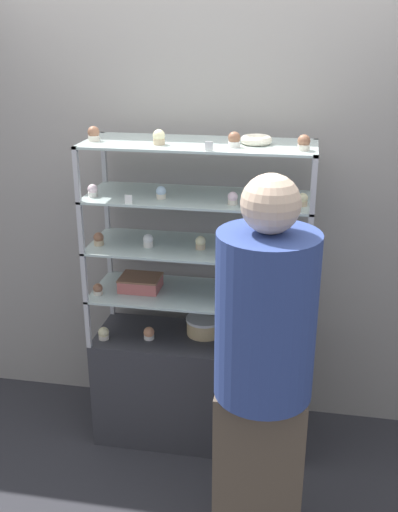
{
  "coord_description": "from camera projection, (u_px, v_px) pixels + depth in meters",
  "views": [
    {
      "loc": [
        0.52,
        -2.87,
        2.26
      ],
      "look_at": [
        0.0,
        0.0,
        1.12
      ],
      "focal_mm": 42.0,
      "sensor_mm": 36.0,
      "label": 1
    }
  ],
  "objects": [
    {
      "name": "layer_cake_centerpiece",
      "position": [
        204.0,
        325.0,
        3.34
      ],
      "size": [
        0.2,
        0.2,
        0.1
      ],
      "color": "#DBBC84",
      "rests_on": "display_base"
    },
    {
      "name": "cupcake_14",
      "position": [
        233.0,
        198.0,
        2.87
      ],
      "size": [
        0.05,
        0.05,
        0.06
      ],
      "color": "beige",
      "rests_on": "display_riser_upper"
    },
    {
      "name": "cupcake_8",
      "position": [
        148.0,
        241.0,
        3.1
      ],
      "size": [
        0.05,
        0.05,
        0.07
      ],
      "color": "white",
      "rests_on": "display_riser_middle"
    },
    {
      "name": "price_tag_3",
      "position": [
        128.0,
        199.0,
        2.88
      ],
      "size": [
        0.04,
        0.0,
        0.04
      ],
      "color": "white",
      "rests_on": "display_riser_upper"
    },
    {
      "name": "price_tag_0",
      "position": [
        232.0,
        356.0,
        3.09
      ],
      "size": [
        0.04,
        0.0,
        0.04
      ],
      "color": "white",
      "rests_on": "display_base"
    },
    {
      "name": "cupcake_1",
      "position": [
        149.0,
        333.0,
        3.29
      ],
      "size": [
        0.06,
        0.06,
        0.07
      ],
      "color": "white",
      "rests_on": "display_base"
    },
    {
      "name": "display_riser_middle",
      "position": [
        199.0,
        250.0,
        3.12
      ],
      "size": [
        1.15,
        0.43,
        0.27
      ],
      "color": "#B7B7BC",
      "rests_on": "display_riser_lower"
    },
    {
      "name": "cupcake_11",
      "position": [
        298.0,
        252.0,
        2.94
      ],
      "size": [
        0.05,
        0.05,
        0.07
      ],
      "color": "beige",
      "rests_on": "display_riser_middle"
    },
    {
      "name": "display_riser_lower",
      "position": [
        199.0,
        297.0,
        3.22
      ],
      "size": [
        1.15,
        0.43,
        0.27
      ],
      "color": "#B7B7BC",
      "rests_on": "display_base"
    },
    {
      "name": "back_wall",
      "position": [
        210.0,
        204.0,
        3.4
      ],
      "size": [
        8.0,
        0.05,
        2.6
      ],
      "color": "gray",
      "rests_on": "ground_plane"
    },
    {
      "name": "donut_glazed",
      "position": [
        256.0,
        140.0,
        2.87
      ],
      "size": [
        0.15,
        0.15,
        0.04
      ],
      "color": "#EFE5CC",
      "rests_on": "display_riser_top"
    },
    {
      "name": "cupcake_17",
      "position": [
        159.0,
        137.0,
        2.86
      ],
      "size": [
        0.06,
        0.06,
        0.07
      ],
      "color": "#CCB28C",
      "rests_on": "display_riser_top"
    },
    {
      "name": "price_tag_1",
      "position": [
        269.0,
        312.0,
        2.96
      ],
      "size": [
        0.04,
        0.0,
        0.04
      ],
      "color": "white",
      "rests_on": "display_riser_lower"
    },
    {
      "name": "cupcake_13",
      "position": [
        161.0,
        193.0,
        2.97
      ],
      "size": [
        0.05,
        0.05,
        0.06
      ],
      "color": "beige",
      "rests_on": "display_riser_upper"
    },
    {
      "name": "cupcake_19",
      "position": [
        304.0,
        143.0,
        2.73
      ],
      "size": [
        0.06,
        0.06,
        0.07
      ],
      "color": "beige",
      "rests_on": "display_riser_top"
    },
    {
      "name": "display_riser_top",
      "position": [
        199.0,
        146.0,
        2.92
      ],
      "size": [
        1.15,
        0.43,
        0.27
      ],
      "color": "#B7B7BC",
      "rests_on": "display_riser_upper"
    },
    {
      "name": "cupcake_10",
      "position": [
        248.0,
        251.0,
        2.96
      ],
      "size": [
        0.05,
        0.05,
        0.07
      ],
      "color": "#CCB28C",
      "rests_on": "display_riser_middle"
    },
    {
      "name": "price_tag_2",
      "position": [
        244.0,
        259.0,
        2.88
      ],
      "size": [
        0.04,
        0.0,
        0.04
      ],
      "color": "white",
      "rests_on": "display_riser_middle"
    },
    {
      "name": "display_base",
      "position": [
        199.0,
        387.0,
        3.42
      ],
      "size": [
        1.15,
        0.43,
        0.64
      ],
      "color": "#333338",
      "rests_on": "ground_plane"
    },
    {
      "name": "cupcake_15",
      "position": [
        303.0,
        200.0,
        2.85
      ],
      "size": [
        0.05,
        0.05,
        0.06
      ],
      "color": "#CCB28C",
      "rests_on": "display_riser_upper"
    },
    {
      "name": "cupcake_12",
      "position": [
        93.0,
        191.0,
        3.0
      ],
      "size": [
        0.05,
        0.05,
        0.06
      ],
      "color": "white",
      "rests_on": "display_riser_upper"
    },
    {
      "name": "sheet_cake_frosted",
      "position": [
        140.0,
        283.0,
        3.25
      ],
      "size": [
        0.22,
        0.17,
        0.07
      ],
      "color": "#C66660",
      "rests_on": "display_riser_lower"
    },
    {
      "name": "cupcake_9",
      "position": [
        201.0,
        243.0,
        3.07
      ],
      "size": [
        0.05,
        0.05,
        0.07
      ],
      "color": "#CCB28C",
      "rests_on": "display_riser_middle"
    },
    {
      "name": "customer_figure",
      "position": [
        263.0,
        367.0,
        2.47
      ],
      "size": [
        0.41,
        0.41,
        1.75
      ],
      "color": "brown",
      "rests_on": "ground_plane"
    },
    {
      "name": "cupcake_0",
      "position": [
        104.0,
        333.0,
        3.29
      ],
      "size": [
        0.06,
        0.06,
        0.07
      ],
      "color": "beige",
      "rests_on": "display_base"
    },
    {
      "name": "price_tag_4",
      "position": [
        209.0,
        146.0,
        2.72
      ],
      "size": [
        0.04,
        0.0,
        0.04
      ],
      "color": "white",
      "rests_on": "display_riser_top"
    },
    {
      "name": "cupcake_6",
      "position": [
        299.0,
        305.0,
        3.01
      ],
      "size": [
        0.05,
        0.05,
        0.06
      ],
      "color": "#CCB28C",
      "rests_on": "display_riser_lower"
    },
    {
      "name": "ground_plane",
      "position": [
        199.0,
        433.0,
        3.54
      ],
      "size": [
        20.0,
        20.0,
        0.0
      ],
      "primitive_type": "plane",
      "color": "#2D2D33"
    },
    {
      "name": "cupcake_18",
      "position": [
        234.0,
        140.0,
        2.8
      ],
      "size": [
        0.06,
        0.06,
        0.07
      ],
      "color": "white",
      "rests_on": "display_riser_top"
    },
    {
      "name": "cupcake_4",
      "position": [
        98.0,
        289.0,
        3.19
      ],
      "size": [
        0.05,
        0.05,
        0.06
      ],
      "color": "beige",
      "rests_on": "display_riser_lower"
    },
    {
      "name": "cupcake_2",
      "position": [
        245.0,
        342.0,
        3.2
      ],
      "size": [
        0.06,
        0.06,
        0.07
      ],
      "color": "#CCB28C",
      "rests_on": "display_base"
    },
    {
      "name": "cupcake_16",
      "position": [
        94.0,
        134.0,
        2.95
      ],
      "size": [
        0.06,
        0.06,
        0.07
      ],
      "color": "beige",
      "rests_on": "display_riser_top"
    },
    {
      "name": "cupcake_7",
      "position": [
        99.0,
        239.0,
        3.12
      ],
      "size": [
        0.05,
        0.05,
        0.07
      ],
      "color": "#CCB28C",
      "rests_on": "display_riser_middle"
    },
    {
      "name": "cupcake_5",
      "position": [
        227.0,
        295.0,
        3.12
      ],
      "size": [
        0.05,
        0.05,
        0.06
      ],
      "color": "white",
      "rests_on": "display_riser_lower"
    },
    {
      "name": "display_riser_upper",
      "position": [
        199.0,
        200.0,
        3.02
      ],
      "size": [
        1.15,
        0.43,
        0.27
      ],
      "color": "#B7B7BC",
      "rests_on": "display_riser_middle"
    },
    {
      "name": "cupcake_3",
      "position": [
        295.0,
        350.0,
        3.12
      ],
      "size": [
        0.06,
        0.06,
        0.07
      ],
      "color": "white",
      "rests_on": "display_base"
    }
  ]
}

